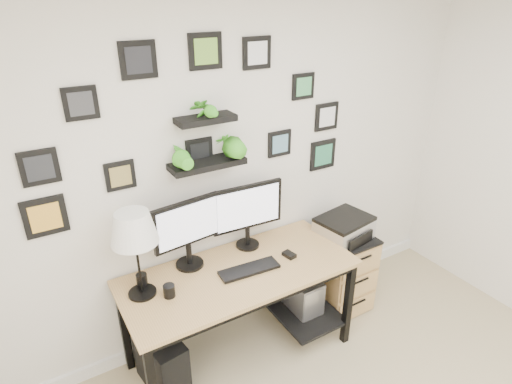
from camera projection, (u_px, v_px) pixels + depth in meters
room at (244, 309)px, 3.58m from camera, size 4.00×4.00×4.00m
desk at (242, 281)px, 3.00m from camera, size 1.60×0.70×0.75m
monitor_left at (188, 229)px, 2.83m from camera, size 0.49×0.21×0.50m
monitor_right at (248, 211)px, 3.05m from camera, size 0.54×0.18×0.50m
keyboard at (249, 269)px, 2.89m from camera, size 0.42×0.16×0.02m
mouse at (289, 255)px, 3.05m from camera, size 0.08×0.10×0.03m
table_lamp at (134, 230)px, 2.48m from camera, size 0.28×0.28×0.58m
mug at (169, 291)px, 2.64m from camera, size 0.07×0.07×0.08m
pen_cup at (142, 280)px, 2.73m from camera, size 0.07×0.07×0.09m
pc_tower_black at (161, 362)px, 2.86m from camera, size 0.26×0.47×0.45m
pc_tower_grey at (296, 297)px, 3.44m from camera, size 0.21×0.47×0.46m
file_cabinet at (339, 269)px, 3.61m from camera, size 0.43×0.53×0.67m
printer at (344, 228)px, 3.39m from camera, size 0.46×0.39×0.19m
wall_decor at (208, 132)px, 2.72m from camera, size 2.26×0.18×1.08m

